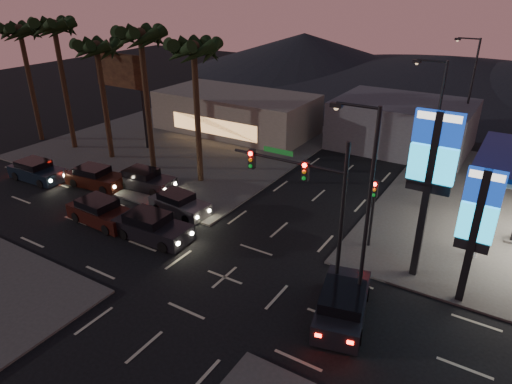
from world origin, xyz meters
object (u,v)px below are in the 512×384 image
Objects in this scene: car_lane_a_rear at (37,171)px; suv_station at (342,304)px; car_lane_b_rear at (96,178)px; pylon_sign_short at (478,218)px; car_lane_a_mid at (101,212)px; car_lane_b_mid at (145,180)px; car_lane_b_front at (179,204)px; traffic_signal_mast at (309,191)px; pylon_sign_tall at (432,164)px; car_lane_a_front at (152,227)px.

suv_station is at bearing -5.76° from car_lane_a_rear.
car_lane_a_rear is 5.21m from car_lane_b_rear.
suv_station is (-4.48, -4.22, -3.89)m from pylon_sign_short.
car_lane_a_rear is (-9.83, 2.16, 0.00)m from car_lane_a_mid.
suv_station is at bearing -11.14° from car_lane_b_rear.
car_lane_b_rear reaches higher than car_lane_b_mid.
car_lane_b_rear is at bearing 17.77° from car_lane_a_rear.
car_lane_b_front is at bearing 162.60° from suv_station.
pylon_sign_tall is at bearing 36.52° from traffic_signal_mast.
car_lane_b_mid is (-22.75, 1.69, -3.94)m from pylon_sign_short.
pylon_sign_short is at bearing -21.80° from pylon_sign_tall.
car_lane_b_front is at bearing 6.47° from car_lane_a_rear.
suv_station is (26.74, -2.70, 0.04)m from car_lane_a_rear.
car_lane_a_rear is (-23.98, 0.99, -4.50)m from traffic_signal_mast.
car_lane_b_front is 14.07m from suv_station.
car_lane_a_front is 3.53m from car_lane_b_front.
traffic_signal_mast is 1.64× the size of car_lane_b_rear.
car_lane_b_mid is at bearing 175.76° from pylon_sign_short.
pylon_sign_short is 1.38× the size of car_lane_a_front.
traffic_signal_mast is 14.89m from car_lane_a_mid.
pylon_sign_tall reaches higher than suv_station.
pylon_sign_short reaches higher than car_lane_b_front.
car_lane_a_mid is at bearing -166.07° from pylon_sign_tall.
car_lane_a_front reaches higher than car_lane_b_front.
car_lane_b_front is at bearing -176.24° from pylon_sign_tall.
pylon_sign_tall is 1.83× the size of car_lane_a_rear.
car_lane_a_mid is at bearing -170.22° from pylon_sign_short.
pylon_sign_tall is at bearing 13.93° from car_lane_a_mid.
pylon_sign_short is at bearing 0.04° from car_lane_b_front.
traffic_signal_mast is (-4.74, -3.51, -1.17)m from pylon_sign_tall.
pylon_sign_short is at bearing -0.15° from car_lane_b_rear.
pylon_sign_tall is at bearing -1.95° from car_lane_b_mid.
pylon_sign_tall is at bearing 2.25° from car_lane_b_rear.
pylon_sign_short is 1.44× the size of car_lane_b_rear.
car_lane_b_mid is 0.99× the size of car_lane_b_rear.
suv_station reaches higher than car_lane_b_rear.
car_lane_a_front is at bearing -21.11° from car_lane_b_rear.
car_lane_b_rear is at bearing 179.45° from car_lane_b_front.
car_lane_a_rear is 13.40m from car_lane_b_front.
car_lane_b_mid is at bearing 20.75° from car_lane_a_rear.
pylon_sign_tall is 20.27m from car_lane_a_mid.
car_lane_b_front is at bearing 46.49° from car_lane_a_mid.
traffic_signal_mast reaches higher than pylon_sign_short.
suv_station is (13.43, -4.21, 0.11)m from car_lane_b_front.
pylon_sign_short is at bearing -4.24° from car_lane_b_mid.
car_lane_a_mid is 1.00× the size of car_lane_a_rear.
car_lane_a_rear is at bearing -162.23° from car_lane_b_rear.
car_lane_a_front is 1.04× the size of car_lane_a_mid.
traffic_signal_mast reaches higher than car_lane_a_mid.
traffic_signal_mast is at bearing 5.44° from car_lane_a_front.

